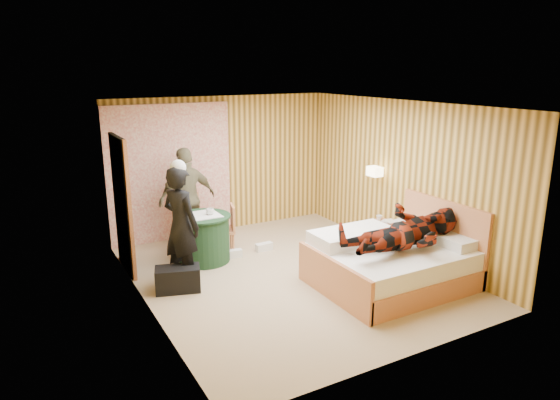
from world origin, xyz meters
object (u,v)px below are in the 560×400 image
chair_far (189,217)px  duffel_bag (178,279)px  man_at_table (187,198)px  wall_lamp (375,171)px  round_table (204,238)px  chair_near (227,226)px  nightstand (383,236)px  man_on_bed (408,221)px  bed (392,262)px  woman_standing (181,226)px

chair_far → duffel_bag: chair_far is taller
chair_far → man_at_table: (-0.00, 0.04, 0.32)m
wall_lamp → round_table: size_ratio=0.30×
chair_near → man_at_table: (-0.46, 0.59, 0.39)m
chair_far → round_table: bearing=-88.1°
nightstand → man_on_bed: 1.66m
bed → man_on_bed: (0.03, -0.23, 0.67)m
man_at_table → bed: bearing=117.8°
bed → duffel_bag: 3.01m
wall_lamp → man_at_table: (-2.82, 1.42, -0.44)m
chair_far → man_on_bed: (2.05, -3.03, 0.45)m
chair_near → duffel_bag: bearing=-33.5°
chair_near → chair_far: bearing=-124.6°
nightstand → man_at_table: (-2.78, 1.77, 0.60)m
bed → chair_far: 3.46m
chair_near → bed: bearing=51.1°
woman_standing → man_at_table: (0.56, 1.36, 0.01)m
man_at_table → man_on_bed: (2.05, -3.06, 0.13)m
round_table → man_on_bed: (2.05, -2.34, 0.60)m
bed → chair_near: bearing=124.9°
chair_near → man_on_bed: bearing=48.9°
chair_near → man_on_bed: man_on_bed is taller
chair_near → man_on_bed: 2.98m
bed → chair_near: bed is taller
duffel_bag → woman_standing: bearing=72.3°
chair_far → chair_near: 0.72m
wall_lamp → man_on_bed: (-0.77, -1.65, -0.31)m
round_table → chair_far: chair_far is taller
duffel_bag → bed: bearing=-7.3°
chair_near → round_table: bearing=-57.9°
woman_standing → man_on_bed: bearing=-147.7°
woman_standing → chair_near: bearing=-77.3°
wall_lamp → duffel_bag: (-3.54, -0.17, -1.13)m
man_at_table → man_on_bed: 3.69m
bed → man_at_table: (-2.02, 2.84, 0.54)m
bed → duffel_bag: size_ratio=3.41×
round_table → woman_standing: size_ratio=0.51×
nightstand → man_at_table: bearing=147.5°
wall_lamp → man_at_table: bearing=153.3°
bed → chair_near: size_ratio=2.51×
bed → man_on_bed: man_on_bed is taller
wall_lamp → man_at_table: size_ratio=0.15×
bed → round_table: bearing=133.7°
chair_near → duffel_bag: (-1.17, -1.00, -0.31)m
bed → woman_standing: 3.02m
round_table → chair_far: 0.70m
wall_lamp → chair_far: bearing=153.9°
round_table → man_on_bed: 3.17m
chair_near → duffel_bag: 1.57m
woman_standing → bed: bearing=-144.3°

